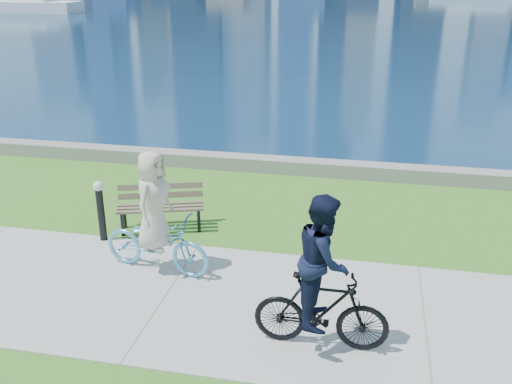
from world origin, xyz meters
TOP-DOWN VIEW (x-y plane):
  - ground at (0.00, 0.00)m, footprint 320.00×320.00m
  - concrete_path at (0.00, 0.00)m, footprint 80.00×3.50m
  - seawall at (0.00, 6.20)m, footprint 90.00×0.50m
  - bay_water at (0.00, 72.00)m, footprint 320.00×131.00m
  - ferry_near at (-36.99, 53.27)m, footprint 14.03×4.01m
  - park_bench at (-0.95, 2.39)m, footprint 1.78×1.08m
  - bollard_lamp at (-1.85, 1.63)m, footprint 0.20×0.20m
  - cyclist_woman at (-0.41, 0.75)m, footprint 1.00×2.04m
  - cyclist_man at (2.53, -0.80)m, footprint 0.68×1.83m

SIDE VIEW (x-z plane):
  - ground at x=0.00m, z-range 0.00..0.00m
  - bay_water at x=0.00m, z-range 0.00..0.01m
  - concrete_path at x=0.00m, z-range 0.00..0.02m
  - seawall at x=0.00m, z-range 0.00..0.35m
  - park_bench at x=-0.95m, z-range 0.10..0.97m
  - bollard_lamp at x=-1.85m, z-range 0.09..1.30m
  - ferry_near at x=-36.99m, z-range -0.16..1.74m
  - cyclist_woman at x=-0.41m, z-range -0.25..1.88m
  - cyclist_man at x=2.53m, z-range -0.16..2.08m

